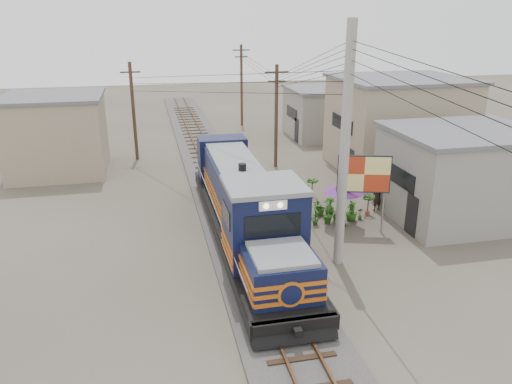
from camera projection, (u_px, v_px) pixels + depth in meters
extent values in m
plane|color=#473F35|center=(256.00, 265.00, 21.29)|extent=(120.00, 120.00, 0.00)
cube|color=#595651|center=(221.00, 188.00, 30.45)|extent=(3.60, 70.00, 0.16)
cube|color=#51331E|center=(212.00, 186.00, 30.28)|extent=(0.08, 70.00, 0.12)
cube|color=#51331E|center=(229.00, 185.00, 30.50)|extent=(0.08, 70.00, 0.12)
cube|color=black|center=(245.00, 227.00, 23.20)|extent=(2.95, 16.29, 0.56)
cube|color=black|center=(272.00, 288.00, 18.62)|extent=(2.24, 3.26, 0.66)
cube|color=black|center=(227.00, 196.00, 27.98)|extent=(2.24, 3.26, 0.66)
cube|color=black|center=(281.00, 276.00, 17.11)|extent=(2.42, 2.44, 1.53)
cube|color=black|center=(264.00, 225.00, 19.17)|extent=(2.89, 2.65, 3.16)
cube|color=slate|center=(264.00, 185.00, 18.62)|extent=(2.95, 2.78, 0.18)
cube|color=black|center=(273.00, 225.00, 17.76)|extent=(2.07, 0.06, 0.81)
cube|color=white|center=(273.00, 205.00, 17.49)|extent=(1.02, 0.06, 0.36)
cube|color=black|center=(235.00, 184.00, 25.11)|extent=(2.30, 9.98, 2.34)
cube|color=slate|center=(235.00, 160.00, 24.70)|extent=(2.07, 9.98, 0.18)
cube|color=#BF5712|center=(245.00, 216.00, 23.01)|extent=(2.99, 16.29, 0.14)
cube|color=#BF5712|center=(245.00, 209.00, 22.91)|extent=(2.99, 16.29, 0.14)
cube|color=#BF5712|center=(245.00, 203.00, 22.81)|extent=(2.99, 16.29, 0.14)
cylinder|color=#9E9B93|center=(345.00, 150.00, 19.85)|extent=(0.40, 0.40, 10.00)
cylinder|color=#4C3826|center=(276.00, 117.00, 33.89)|extent=(0.24, 0.24, 7.00)
cube|color=#4C3826|center=(277.00, 72.00, 32.88)|extent=(1.60, 0.10, 0.10)
cube|color=#4C3826|center=(277.00, 81.00, 33.09)|extent=(1.20, 0.10, 0.10)
cylinder|color=#4C3826|center=(242.00, 86.00, 46.74)|extent=(0.24, 0.24, 7.50)
cube|color=#4C3826|center=(241.00, 50.00, 45.65)|extent=(1.60, 0.10, 0.10)
cube|color=#4C3826|center=(241.00, 57.00, 45.85)|extent=(1.20, 0.10, 0.10)
cylinder|color=#4C3826|center=(134.00, 112.00, 35.64)|extent=(0.24, 0.24, 7.00)
cube|color=#4C3826|center=(130.00, 69.00, 34.63)|extent=(1.60, 0.10, 0.10)
cube|color=#4C3826|center=(131.00, 78.00, 34.83)|extent=(1.20, 0.10, 0.10)
cube|color=gray|center=(462.00, 176.00, 25.62)|extent=(7.00, 6.00, 4.50)
cube|color=slate|center=(468.00, 131.00, 24.83)|extent=(7.35, 6.30, 0.20)
cube|color=black|center=(399.00, 177.00, 24.83)|extent=(0.05, 3.00, 0.90)
cube|color=gray|center=(397.00, 125.00, 33.85)|extent=(8.00, 7.00, 6.00)
cube|color=slate|center=(402.00, 79.00, 32.81)|extent=(8.40, 7.35, 0.20)
cube|color=black|center=(342.00, 123.00, 32.93)|extent=(0.05, 3.50, 0.90)
cube|color=gray|center=(325.00, 114.00, 43.08)|extent=(6.00, 6.00, 4.00)
cube|color=slate|center=(326.00, 89.00, 42.37)|extent=(6.30, 6.30, 0.20)
cube|color=black|center=(292.00, 113.00, 42.39)|extent=(0.05, 3.00, 0.90)
cube|color=gray|center=(57.00, 136.00, 33.12)|extent=(6.00, 6.00, 5.00)
cube|color=slate|center=(52.00, 96.00, 32.24)|extent=(6.30, 6.30, 0.20)
cube|color=black|center=(8.00, 134.00, 32.42)|extent=(0.05, 3.00, 0.90)
cylinder|color=#99999E|center=(340.00, 204.00, 24.20)|extent=(0.10, 0.10, 2.86)
cylinder|color=#99999E|center=(383.00, 205.00, 24.05)|extent=(0.10, 0.10, 2.86)
cube|color=black|center=(364.00, 174.00, 23.61)|extent=(2.44, 0.85, 1.83)
cube|color=#AE3217|center=(364.00, 174.00, 23.58)|extent=(2.32, 0.78, 1.71)
cylinder|color=black|center=(342.00, 225.00, 25.23)|extent=(0.42, 0.42, 0.10)
cylinder|color=#99999E|center=(343.00, 206.00, 24.89)|extent=(0.05, 0.05, 2.12)
cone|color=#66297B|center=(344.00, 187.00, 24.55)|extent=(2.17, 2.17, 0.53)
imported|color=black|center=(377.00, 197.00, 27.01)|extent=(0.66, 0.54, 1.56)
imported|color=#295819|center=(316.00, 216.00, 25.17)|extent=(0.56, 0.65, 1.03)
imported|color=#295819|center=(328.00, 214.00, 25.45)|extent=(0.47, 0.56, 0.96)
imported|color=#295819|center=(338.00, 214.00, 25.68)|extent=(0.92, 0.89, 0.78)
imported|color=#295819|center=(352.00, 211.00, 25.74)|extent=(0.62, 0.62, 1.05)
imported|color=#295819|center=(360.00, 214.00, 25.93)|extent=(0.39, 0.32, 0.65)
imported|color=#295819|center=(308.00, 206.00, 26.29)|extent=(0.77, 0.74, 1.09)
imported|color=#295819|center=(320.00, 206.00, 26.46)|extent=(1.02, 0.93, 0.97)
imported|color=#295819|center=(330.00, 206.00, 26.60)|extent=(0.58, 0.58, 0.93)
imported|color=#295819|center=(340.00, 204.00, 26.63)|extent=(0.51, 0.63, 1.05)
imported|color=#295819|center=(352.00, 206.00, 26.87)|extent=(0.47, 0.50, 0.71)
imported|color=#295819|center=(301.00, 200.00, 27.32)|extent=(1.09, 1.01, 1.00)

